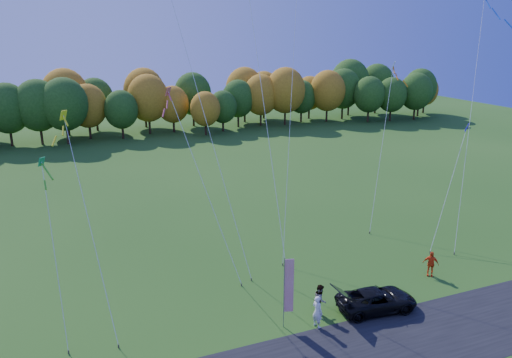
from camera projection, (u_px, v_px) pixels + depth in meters
name	position (u px, v px, depth m)	size (l,w,h in m)	color
ground	(295.00, 322.00, 28.82)	(160.00, 160.00, 0.00)	#224E14
tree_line	(137.00, 138.00, 77.57)	(116.00, 12.00, 10.00)	#1E4711
black_suv	(377.00, 300.00, 29.94)	(2.24, 4.85, 1.35)	black
person_tailgate_a	(317.00, 311.00, 28.16)	(0.71, 0.46, 1.93)	silver
person_tailgate_b	(320.00, 300.00, 29.43)	(0.93, 0.72, 1.91)	gray
person_east	(431.00, 264.00, 34.06)	(1.05, 0.44, 1.79)	#E54515
feather_flag	(288.00, 285.00, 27.67)	(0.55, 0.20, 4.32)	#999999
kite_delta_blue	(197.00, 90.00, 34.31)	(4.96, 11.93, 25.33)	#4C3F33
kite_parafoil_orange	(293.00, 63.00, 38.24)	(8.80, 12.48, 28.00)	#4C3F33
kite_parafoil_rainbow	(470.00, 117.00, 39.64)	(9.53, 8.46, 19.55)	#4C3F33
kite_diamond_yellow	(89.00, 224.00, 27.72)	(1.86, 7.51, 12.05)	#4C3F33
kite_diamond_green	(53.00, 246.00, 26.54)	(0.85, 4.74, 9.87)	#4C3F33
kite_diamond_white	(382.00, 146.00, 42.34)	(5.34, 5.39, 13.94)	#4C3F33
kite_diamond_pink	(204.00, 186.00, 33.12)	(3.51, 6.28, 12.86)	#4C3F33
kite_diamond_blue_low	(449.00, 188.00, 38.88)	(6.14, 3.96, 9.31)	#4C3F33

